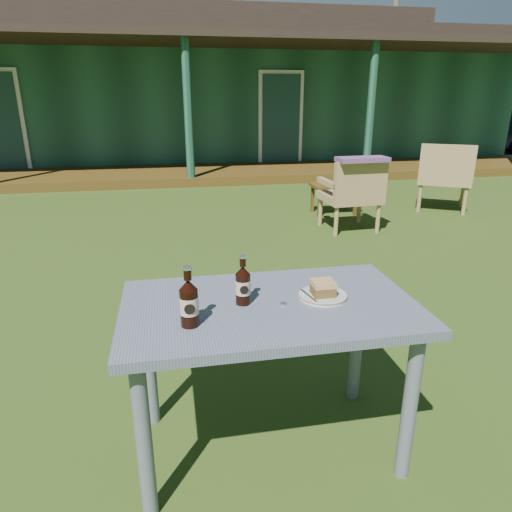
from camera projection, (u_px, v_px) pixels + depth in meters
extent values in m
plane|color=#334916|center=(225.00, 300.00, 3.58)|extent=(80.00, 80.00, 0.00)
cube|color=#1C4A35|center=(179.00, 104.00, 11.95)|extent=(15.00, 6.00, 2.60)
cube|color=black|center=(176.00, 43.00, 11.46)|extent=(15.80, 6.80, 0.30)
cube|color=black|center=(175.00, 26.00, 11.33)|extent=(12.00, 3.50, 0.60)
cube|color=#4D3612|center=(189.00, 175.00, 8.74)|extent=(15.00, 1.80, 0.16)
cube|color=black|center=(183.00, 39.00, 7.95)|extent=(15.40, 2.00, 0.12)
cylinder|color=#1C4A35|center=(188.00, 114.00, 7.62)|extent=(0.14, 0.14, 2.45)
cylinder|color=#1C4A35|center=(370.00, 112.00, 8.19)|extent=(0.14, 0.14, 2.45)
cube|color=white|center=(281.00, 121.00, 9.60)|extent=(0.95, 0.06, 2.00)
cube|color=#193D38|center=(281.00, 121.00, 9.57)|extent=(0.80, 0.04, 1.85)
cylinder|color=brown|center=(239.00, 16.00, 19.66)|extent=(0.28, 0.28, 9.50)
cube|color=#535B69|center=(270.00, 308.00, 1.87)|extent=(1.20, 0.70, 0.04)
cylinder|color=slate|center=(144.00, 442.00, 1.65)|extent=(0.06, 0.06, 0.68)
cylinder|color=slate|center=(410.00, 407.00, 1.83)|extent=(0.06, 0.06, 0.68)
cylinder|color=slate|center=(149.00, 361.00, 2.15)|extent=(0.06, 0.06, 0.68)
cylinder|color=slate|center=(357.00, 340.00, 2.33)|extent=(0.06, 0.06, 0.68)
cylinder|color=silver|center=(323.00, 296.00, 1.91)|extent=(0.20, 0.20, 0.01)
cylinder|color=olive|center=(323.00, 295.00, 1.91)|extent=(0.20, 0.20, 0.00)
cube|color=brown|center=(323.00, 290.00, 1.90)|extent=(0.09, 0.08, 0.04)
cube|color=tan|center=(323.00, 283.00, 1.89)|extent=(0.09, 0.09, 0.02)
cube|color=silver|center=(309.00, 296.00, 1.89)|extent=(0.04, 0.14, 0.00)
cylinder|color=black|center=(243.00, 289.00, 1.84)|extent=(0.06, 0.06, 0.13)
cone|color=black|center=(243.00, 270.00, 1.81)|extent=(0.06, 0.06, 0.04)
cylinder|color=black|center=(243.00, 262.00, 1.80)|extent=(0.03, 0.03, 0.04)
cylinder|color=silver|center=(243.00, 257.00, 1.79)|extent=(0.03, 0.03, 0.01)
cylinder|color=#C2AC89|center=(243.00, 287.00, 1.83)|extent=(0.06, 0.06, 0.06)
cylinder|color=black|center=(244.00, 290.00, 1.81)|extent=(0.04, 0.00, 0.04)
cylinder|color=black|center=(189.00, 308.00, 1.66)|extent=(0.07, 0.07, 0.14)
cone|color=black|center=(188.00, 285.00, 1.63)|extent=(0.07, 0.07, 0.04)
cylinder|color=black|center=(187.00, 275.00, 1.62)|extent=(0.03, 0.03, 0.04)
cylinder|color=silver|center=(187.00, 268.00, 1.61)|extent=(0.03, 0.03, 0.01)
cylinder|color=#C2AC89|center=(189.00, 305.00, 1.65)|extent=(0.07, 0.07, 0.07)
cylinder|color=black|center=(190.00, 309.00, 1.62)|extent=(0.04, 0.00, 0.04)
cylinder|color=silver|center=(283.00, 304.00, 1.84)|extent=(0.03, 0.03, 0.01)
cube|color=#9E7F4F|center=(350.00, 197.00, 5.36)|extent=(0.65, 0.61, 0.09)
cube|color=#9E7F4F|center=(361.00, 180.00, 5.05)|extent=(0.62, 0.11, 0.40)
cube|color=#9E7F4F|center=(371.00, 181.00, 5.38)|extent=(0.10, 0.54, 0.06)
cube|color=#9E7F4F|center=(328.00, 183.00, 5.26)|extent=(0.10, 0.54, 0.06)
cylinder|color=#9E7F4F|center=(359.00, 209.00, 5.71)|extent=(0.05, 0.05, 0.34)
cylinder|color=#9E7F4F|center=(320.00, 212.00, 5.59)|extent=(0.05, 0.05, 0.34)
cylinder|color=#9E7F4F|center=(378.00, 219.00, 5.27)|extent=(0.05, 0.05, 0.34)
cylinder|color=#9E7F4F|center=(336.00, 221.00, 5.15)|extent=(0.05, 0.05, 0.34)
cube|color=#9E7F4F|center=(444.00, 179.00, 6.30)|extent=(0.91, 0.89, 0.10)
cube|color=#9E7F4F|center=(447.00, 162.00, 5.96)|extent=(0.62, 0.42, 0.44)
cube|color=#9E7F4F|center=(470.00, 166.00, 6.15)|extent=(0.37, 0.55, 0.06)
cube|color=#9E7F4F|center=(423.00, 164.00, 6.35)|extent=(0.37, 0.55, 0.06)
cylinder|color=#9E7F4F|center=(463.00, 194.00, 6.52)|extent=(0.05, 0.05, 0.38)
cylinder|color=#9E7F4F|center=(420.00, 191.00, 6.70)|extent=(0.05, 0.05, 0.38)
cylinder|color=#9E7F4F|center=(465.00, 201.00, 6.05)|extent=(0.05, 0.05, 0.38)
cylinder|color=#9E7F4F|center=(419.00, 198.00, 6.24)|extent=(0.05, 0.05, 0.38)
cube|color=#6A416B|center=(362.00, 159.00, 4.97)|extent=(0.58, 0.27, 0.05)
cube|color=#4D3612|center=(334.00, 186.00, 6.08)|extent=(0.60, 0.40, 0.04)
cube|color=#4D3612|center=(319.00, 204.00, 5.96)|extent=(0.04, 0.04, 0.36)
cube|color=#4D3612|center=(355.00, 202.00, 6.05)|extent=(0.04, 0.04, 0.36)
cube|color=#4D3612|center=(312.00, 199.00, 6.24)|extent=(0.04, 0.04, 0.36)
cube|color=#4D3612|center=(347.00, 197.00, 6.33)|extent=(0.04, 0.04, 0.36)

